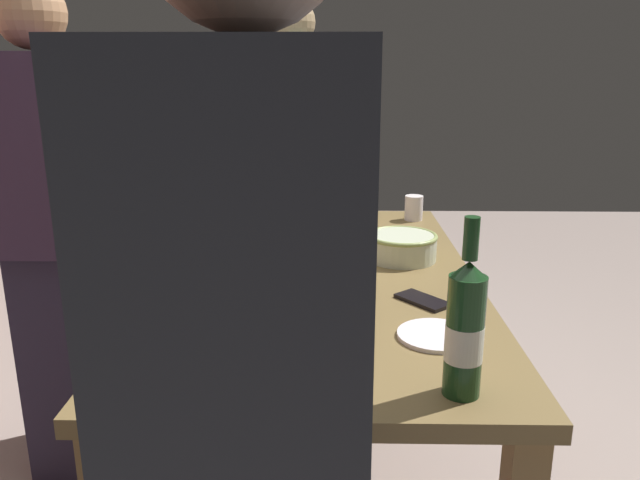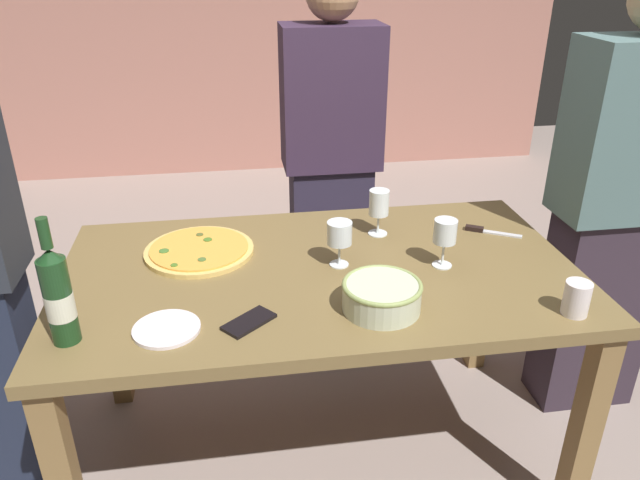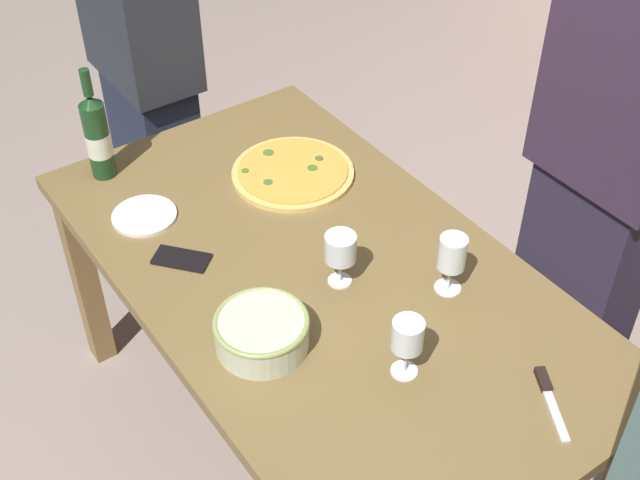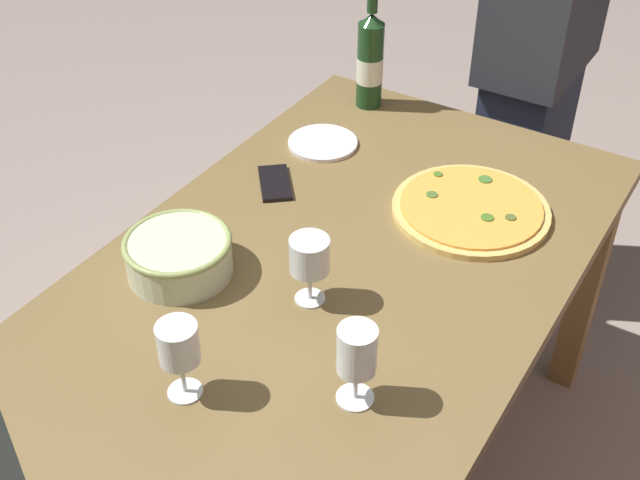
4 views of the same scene
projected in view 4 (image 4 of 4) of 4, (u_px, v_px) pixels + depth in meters
dining_table at (320, 312)px, 1.73m from camera, size 1.60×0.90×0.75m
pizza at (471, 209)px, 1.84m from camera, size 0.36×0.36×0.02m
serving_bowl at (179, 254)px, 1.66m from camera, size 0.22×0.22×0.08m
wine_bottle at (370, 60)px, 2.17m from camera, size 0.07×0.07×0.34m
wine_glass_near_pizza at (357, 352)px, 1.35m from camera, size 0.07×0.07×0.16m
wine_glass_by_bottle at (310, 257)px, 1.55m from camera, size 0.08×0.08×0.15m
wine_glass_far_left at (178, 346)px, 1.36m from camera, size 0.07×0.07×0.16m
side_plate at (323, 143)px, 2.08m from camera, size 0.18×0.18×0.01m
cell_phone at (275, 183)px, 1.94m from camera, size 0.16×0.15×0.01m
person_guest_left at (537, 62)px, 2.35m from camera, size 0.42×0.24×1.58m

